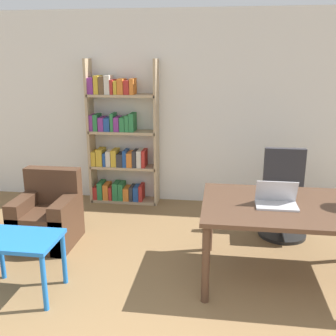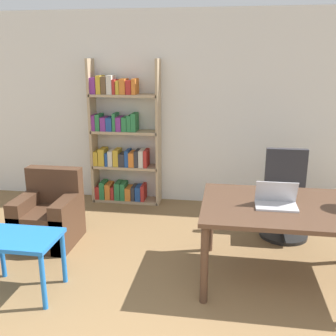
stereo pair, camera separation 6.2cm
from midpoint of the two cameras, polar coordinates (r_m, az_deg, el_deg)
wall_back at (r=5.60m, az=5.83°, el=8.36°), size 8.00×0.06×2.70m
desk at (r=3.82m, az=17.58°, el=-6.27°), size 1.71×1.09×0.76m
laptop at (r=3.71m, az=15.00°, el=-4.55°), size 0.37×0.24×0.23m
office_chair at (r=4.89m, az=16.08°, el=-4.29°), size 0.56×0.56×1.02m
side_table_blue at (r=3.76m, az=-21.27°, el=-10.57°), size 0.70×0.49×0.55m
armchair at (r=4.73m, az=-17.40°, el=-7.08°), size 0.64×0.65×0.83m
bookshelf at (r=5.68m, az=-7.45°, el=3.68°), size 0.99×0.28×2.05m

